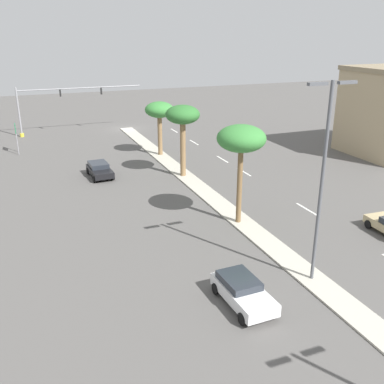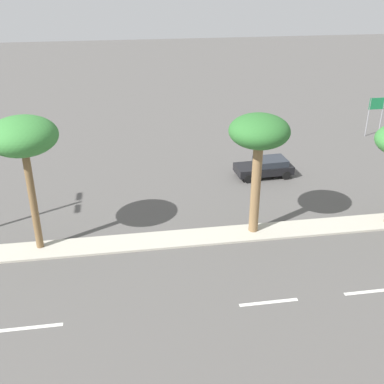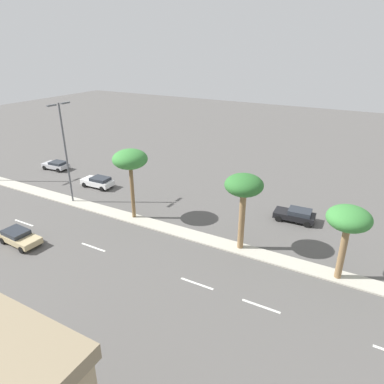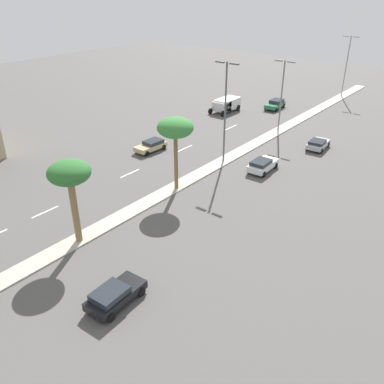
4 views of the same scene
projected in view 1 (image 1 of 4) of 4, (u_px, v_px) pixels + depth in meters
The scene contains 15 objects.
ground_plane at pixel (242, 223), 33.04m from camera, with size 160.00×160.00×0.00m, color #565451.
median_curb at pixel (333, 295), 23.94m from camera, with size 1.80×93.93×0.12m, color #B7B2A3.
lane_stripe_rear at pixel (174, 131), 63.51m from camera, with size 0.20×2.80×0.01m, color silver.
lane_stripe_inboard at pixel (194, 142), 56.81m from camera, with size 0.20×2.80×0.01m, color silver.
lane_stripe_left at pixel (223, 159), 49.39m from camera, with size 0.20×2.80×0.01m, color silver.
lane_stripe_trailing at pixel (244, 172), 44.92m from camera, with size 0.20×2.80×0.01m, color silver.
lane_stripe_leading at pixel (307, 209), 35.60m from camera, with size 0.20×2.80×0.01m, color silver.
traffic_signal_gantry at pixel (52, 103), 59.86m from camera, with size 17.09×0.53×6.65m.
directional_road_sign at pixel (16, 132), 50.94m from camera, with size 0.10×1.45×3.51m.
palm_tree_far at pixel (159, 111), 49.19m from camera, with size 3.25×3.25×6.09m.
palm_tree_front at pixel (183, 117), 41.54m from camera, with size 3.29×3.29×6.97m.
palm_tree_rear at pixel (241, 140), 30.84m from camera, with size 3.51×3.51×7.37m.
street_lamp_inboard at pixel (323, 172), 23.23m from camera, with size 2.90×0.24×11.25m.
sedan_black_left at pixel (100, 169), 43.33m from camera, with size 2.20×4.20×1.35m.
sedan_white_leading at pixel (242, 291), 23.08m from camera, with size 2.10×4.22×1.37m.
Camera 1 is at (14.78, 63.11, 13.66)m, focal length 40.94 mm.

